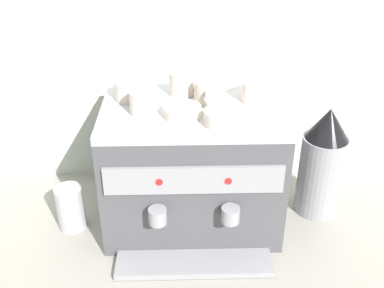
% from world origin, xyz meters
% --- Properties ---
extents(ground_plane, '(4.00, 4.00, 0.00)m').
position_xyz_m(ground_plane, '(0.00, 0.00, 0.00)').
color(ground_plane, '#9E998E').
extents(tiled_backsplash_wall, '(2.80, 0.03, 1.05)m').
position_xyz_m(tiled_backsplash_wall, '(0.00, 0.30, 0.52)').
color(tiled_backsplash_wall, silver).
rests_on(tiled_backsplash_wall, ground_plane).
extents(espresso_machine, '(0.57, 0.50, 0.43)m').
position_xyz_m(espresso_machine, '(0.00, -0.00, 0.21)').
color(espresso_machine, '#4C4C51').
rests_on(espresso_machine, ground_plane).
extents(ceramic_cup_0, '(0.08, 0.12, 0.06)m').
position_xyz_m(ceramic_cup_0, '(0.20, 0.05, 0.46)').
color(ceramic_cup_0, beige).
rests_on(ceramic_cup_0, espresso_machine).
extents(ceramic_cup_1, '(0.12, 0.08, 0.08)m').
position_xyz_m(ceramic_cup_1, '(-0.03, 0.10, 0.47)').
color(ceramic_cup_1, beige).
rests_on(ceramic_cup_1, espresso_machine).
extents(ceramic_cup_2, '(0.07, 0.11, 0.07)m').
position_xyz_m(ceramic_cup_2, '(-0.15, -0.03, 0.47)').
color(ceramic_cup_2, beige).
rests_on(ceramic_cup_2, espresso_machine).
extents(ceramic_cup_3, '(0.08, 0.12, 0.06)m').
position_xyz_m(ceramic_cup_3, '(-0.21, 0.07, 0.46)').
color(ceramic_cup_3, beige).
rests_on(ceramic_cup_3, espresso_machine).
extents(ceramic_cup_4, '(0.07, 0.11, 0.07)m').
position_xyz_m(ceramic_cup_4, '(0.04, 0.04, 0.47)').
color(ceramic_cup_4, beige).
rests_on(ceramic_cup_4, espresso_machine).
extents(ceramic_bowl_0, '(0.11, 0.11, 0.03)m').
position_xyz_m(ceramic_bowl_0, '(-0.03, -0.06, 0.45)').
color(ceramic_bowl_0, beige).
rests_on(ceramic_bowl_0, espresso_machine).
extents(ceramic_bowl_1, '(0.09, 0.09, 0.04)m').
position_xyz_m(ceramic_bowl_1, '(0.08, -0.12, 0.45)').
color(ceramic_bowl_1, beige).
rests_on(ceramic_bowl_1, espresso_machine).
extents(coffee_grinder, '(0.16, 0.16, 0.41)m').
position_xyz_m(coffee_grinder, '(0.46, 0.04, 0.20)').
color(coffee_grinder, '#939399').
rests_on(coffee_grinder, ground_plane).
extents(milk_pitcher, '(0.09, 0.09, 0.16)m').
position_xyz_m(milk_pitcher, '(-0.42, -0.04, 0.08)').
color(milk_pitcher, '#B7B7BC').
rests_on(milk_pitcher, ground_plane).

